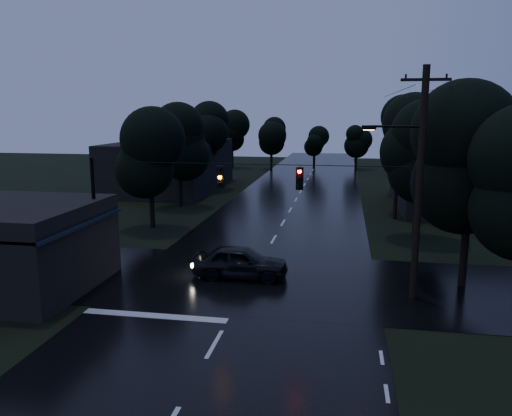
% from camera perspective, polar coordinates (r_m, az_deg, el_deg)
% --- Properties ---
extents(main_road, '(12.00, 120.00, 0.02)m').
position_cam_1_polar(main_road, '(41.91, 3.93, -0.26)').
color(main_road, black).
rests_on(main_road, ground).
extents(cross_street, '(60.00, 9.00, 0.02)m').
position_cam_1_polar(cross_street, '(24.66, -0.60, -8.25)').
color(cross_street, black).
rests_on(cross_street, ground).
extents(building_far_right, '(10.00, 14.00, 4.40)m').
position_cam_1_polar(building_far_right, '(46.31, 22.04, 2.79)').
color(building_far_right, black).
rests_on(building_far_right, ground).
extents(building_far_left, '(10.00, 16.00, 5.00)m').
position_cam_1_polar(building_far_left, '(54.38, -9.75, 4.84)').
color(building_far_left, black).
rests_on(building_far_left, ground).
extents(utility_pole_main, '(3.50, 0.30, 10.00)m').
position_cam_1_polar(utility_pole_main, '(22.30, 17.96, 3.07)').
color(utility_pole_main, black).
rests_on(utility_pole_main, ground).
extents(utility_pole_far, '(2.00, 0.30, 7.50)m').
position_cam_1_polar(utility_pole_far, '(39.33, 15.83, 4.34)').
color(utility_pole_far, black).
rests_on(utility_pole_far, ground).
extents(anchor_pole_left, '(0.18, 0.18, 6.00)m').
position_cam_1_polar(anchor_pole_left, '(25.39, -17.93, -1.20)').
color(anchor_pole_left, black).
rests_on(anchor_pole_left, ground).
extents(span_signals, '(15.00, 0.37, 1.12)m').
position_cam_1_polar(span_signals, '(22.39, 0.30, 3.60)').
color(span_signals, black).
rests_on(span_signals, ground).
extents(tree_corner_near, '(4.48, 4.48, 9.44)m').
position_cam_1_polar(tree_corner_near, '(24.66, 23.43, 5.13)').
color(tree_corner_near, black).
rests_on(tree_corner_near, ground).
extents(tree_left_a, '(3.92, 3.92, 8.26)m').
position_cam_1_polar(tree_left_a, '(35.60, -12.03, 6.07)').
color(tree_left_a, black).
rests_on(tree_left_a, ground).
extents(tree_left_b, '(4.20, 4.20, 8.85)m').
position_cam_1_polar(tree_left_b, '(43.27, -8.82, 7.50)').
color(tree_left_b, black).
rests_on(tree_left_b, ground).
extents(tree_left_c, '(4.48, 4.48, 9.44)m').
position_cam_1_polar(tree_left_c, '(52.97, -5.95, 8.57)').
color(tree_left_c, black).
rests_on(tree_left_c, ground).
extents(tree_right_a, '(4.20, 4.20, 8.85)m').
position_cam_1_polar(tree_right_a, '(33.33, 18.19, 6.11)').
color(tree_right_a, black).
rests_on(tree_right_a, ground).
extents(tree_right_b, '(4.48, 4.48, 9.44)m').
position_cam_1_polar(tree_right_b, '(41.29, 17.52, 7.49)').
color(tree_right_b, black).
rests_on(tree_right_b, ground).
extents(tree_right_c, '(4.76, 4.76, 10.03)m').
position_cam_1_polar(tree_right_c, '(51.27, 16.80, 8.52)').
color(tree_right_c, black).
rests_on(tree_right_c, ground).
extents(car, '(4.73, 1.98, 1.60)m').
position_cam_1_polar(car, '(24.86, -1.78, -6.16)').
color(car, black).
rests_on(car, ground).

